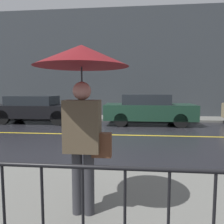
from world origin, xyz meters
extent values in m
plane|color=black|center=(0.00, 0.00, 0.00)|extent=(80.00, 80.00, 0.00)
cube|color=slate|center=(0.00, -5.28, 0.05)|extent=(28.00, 3.00, 0.10)
cube|color=slate|center=(0.00, 4.76, 0.05)|extent=(28.00, 1.95, 0.10)
cube|color=gold|center=(0.00, 0.00, 0.00)|extent=(25.20, 0.12, 0.01)
cube|color=#383D42|center=(0.00, 5.88, 3.40)|extent=(28.00, 0.30, 6.80)
cylinder|color=black|center=(0.17, -6.54, 0.60)|extent=(0.02, 0.02, 0.98)
cylinder|color=black|center=(0.50, -6.54, 0.60)|extent=(0.02, 0.02, 0.98)
cylinder|color=#333338|center=(0.52, -5.53, 0.51)|extent=(0.13, 0.13, 0.81)
cylinder|color=#333338|center=(0.67, -5.53, 0.51)|extent=(0.13, 0.13, 0.81)
cube|color=brown|center=(0.59, -5.53, 1.24)|extent=(0.44, 0.26, 0.65)
sphere|color=tan|center=(0.59, -5.53, 1.68)|extent=(0.22, 0.22, 0.22)
cylinder|color=#262628|center=(0.59, -5.53, 1.60)|extent=(0.02, 0.02, 0.73)
cone|color=maroon|center=(0.59, -5.53, 2.10)|extent=(1.15, 1.15, 0.26)
cube|color=brown|center=(0.84, -5.53, 1.01)|extent=(0.24, 0.12, 0.30)
cube|color=black|center=(-3.87, 2.78, 0.62)|extent=(4.58, 1.71, 0.64)
cube|color=#1E2328|center=(-4.05, 2.78, 1.17)|extent=(2.38, 1.57, 0.47)
cylinder|color=black|center=(-2.45, 3.53, 0.36)|extent=(0.71, 0.22, 0.71)
cylinder|color=black|center=(-2.45, 2.03, 0.36)|extent=(0.71, 0.22, 0.71)
cylinder|color=black|center=(-5.29, 3.53, 0.36)|extent=(0.71, 0.22, 0.71)
cylinder|color=black|center=(-5.29, 2.03, 0.36)|extent=(0.71, 0.22, 0.71)
cube|color=#193828|center=(1.97, 2.78, 0.64)|extent=(4.36, 1.93, 0.74)
cube|color=#1E2328|center=(1.80, 2.78, 1.25)|extent=(2.27, 1.77, 0.48)
cylinder|color=black|center=(3.32, 3.63, 0.32)|extent=(0.64, 0.22, 0.64)
cylinder|color=black|center=(3.32, 1.93, 0.32)|extent=(0.64, 0.22, 0.64)
cylinder|color=black|center=(0.62, 3.63, 0.32)|extent=(0.64, 0.22, 0.64)
cylinder|color=black|center=(0.62, 1.93, 0.32)|extent=(0.64, 0.22, 0.64)
camera|label=1|loc=(1.23, -8.15, 1.68)|focal=35.00mm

